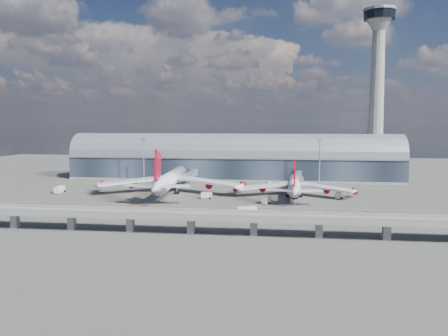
# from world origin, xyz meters

# --- Properties ---
(ground) EXTENTS (500.00, 500.00, 0.00)m
(ground) POSITION_xyz_m (0.00, 0.00, 0.00)
(ground) COLOR #474744
(ground) RESTS_ON ground
(taxi_lines) EXTENTS (200.00, 80.12, 0.01)m
(taxi_lines) POSITION_xyz_m (0.00, 22.11, 0.01)
(taxi_lines) COLOR gold
(taxi_lines) RESTS_ON ground
(terminal) EXTENTS (200.00, 30.00, 28.00)m
(terminal) POSITION_xyz_m (0.00, 77.99, 11.34)
(terminal) COLOR #1F2733
(terminal) RESTS_ON ground
(control_tower) EXTENTS (19.00, 19.00, 103.00)m
(control_tower) POSITION_xyz_m (85.00, 83.00, 51.64)
(control_tower) COLOR gray
(control_tower) RESTS_ON ground
(guideway) EXTENTS (220.00, 8.50, 7.20)m
(guideway) POSITION_xyz_m (-0.00, -55.00, 5.29)
(guideway) COLOR gray
(guideway) RESTS_ON ground
(floodlight_mast_left) EXTENTS (3.00, 0.70, 25.70)m
(floodlight_mast_left) POSITION_xyz_m (-50.00, 55.00, 13.63)
(floodlight_mast_left) COLOR gray
(floodlight_mast_left) RESTS_ON ground
(floodlight_mast_right) EXTENTS (3.00, 0.70, 25.70)m
(floodlight_mast_right) POSITION_xyz_m (50.00, 55.00, 13.63)
(floodlight_mast_right) COLOR gray
(floodlight_mast_right) RESTS_ON ground
(airliner_left) EXTENTS (75.40, 79.24, 24.13)m
(airliner_left) POSITION_xyz_m (-25.53, 19.69, 6.90)
(airliner_left) COLOR white
(airliner_left) RESTS_ON ground
(airliner_right) EXTENTS (58.78, 61.43, 19.50)m
(airliner_right) POSITION_xyz_m (35.07, 18.46, 5.06)
(airliner_right) COLOR white
(airliner_right) RESTS_ON ground
(jet_bridge_left) EXTENTS (4.40, 28.00, 7.25)m
(jet_bridge_left) POSITION_xyz_m (-22.21, 53.12, 5.18)
(jet_bridge_left) COLOR gray
(jet_bridge_left) RESTS_ON ground
(jet_bridge_right) EXTENTS (4.40, 32.00, 7.25)m
(jet_bridge_right) POSITION_xyz_m (38.62, 51.18, 5.18)
(jet_bridge_right) COLOR gray
(jet_bridge_right) RESTS_ON ground
(service_truck_0) EXTENTS (3.33, 8.15, 3.30)m
(service_truck_0) POSITION_xyz_m (-80.47, 14.07, 1.70)
(service_truck_0) COLOR silver
(service_truck_0) RESTS_ON ground
(service_truck_1) EXTENTS (5.29, 3.03, 2.92)m
(service_truck_1) POSITION_xyz_m (-5.16, 7.02, 1.47)
(service_truck_1) COLOR silver
(service_truck_1) RESTS_ON ground
(service_truck_2) EXTENTS (8.05, 4.73, 2.81)m
(service_truck_2) POSITION_xyz_m (15.59, -24.10, 1.46)
(service_truck_2) COLOR silver
(service_truck_2) RESTS_ON ground
(service_truck_3) EXTENTS (3.95, 6.16, 2.78)m
(service_truck_3) POSITION_xyz_m (22.45, -1.63, 1.42)
(service_truck_3) COLOR silver
(service_truck_3) RESTS_ON ground
(service_truck_4) EXTENTS (3.40, 5.27, 2.82)m
(service_truck_4) POSITION_xyz_m (55.10, 14.89, 1.42)
(service_truck_4) COLOR silver
(service_truck_4) RESTS_ON ground
(service_truck_5) EXTENTS (3.96, 5.45, 2.47)m
(service_truck_5) POSITION_xyz_m (22.41, 49.91, 1.26)
(service_truck_5) COLOR silver
(service_truck_5) RESTS_ON ground
(cargo_train_0) EXTENTS (4.55, 2.44, 1.47)m
(cargo_train_0) POSITION_xyz_m (-22.71, -28.20, 0.77)
(cargo_train_0) COLOR gray
(cargo_train_0) RESTS_ON ground
(cargo_train_1) EXTENTS (14.46, 5.81, 1.93)m
(cargo_train_1) POSITION_xyz_m (54.88, -23.69, 1.01)
(cargo_train_1) COLOR gray
(cargo_train_1) RESTS_ON ground
(cargo_train_2) EXTENTS (10.28, 5.42, 1.74)m
(cargo_train_2) POSITION_xyz_m (50.43, -30.51, 0.91)
(cargo_train_2) COLOR gray
(cargo_train_2) RESTS_ON ground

